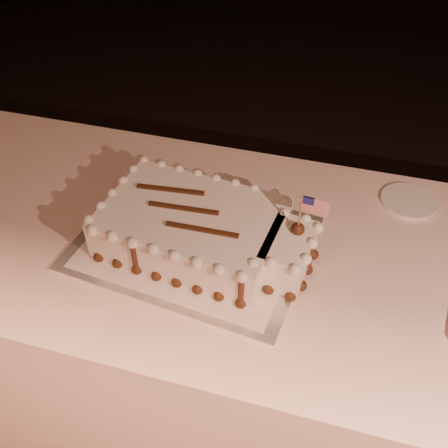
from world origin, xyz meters
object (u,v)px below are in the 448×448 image
(banquet_table, at_px, (247,333))
(sheet_cake, at_px, (203,230))
(side_plate, at_px, (408,201))
(cake_board, at_px, (193,243))

(banquet_table, bearing_deg, sheet_cake, -163.98)
(sheet_cake, height_order, side_plate, sheet_cake)
(banquet_table, relative_size, side_plate, 16.02)
(cake_board, height_order, side_plate, side_plate)
(banquet_table, height_order, side_plate, side_plate)
(sheet_cake, distance_m, side_plate, 0.58)
(banquet_table, height_order, sheet_cake, sheet_cake)
(side_plate, bearing_deg, cake_board, -149.04)
(side_plate, bearing_deg, sheet_cake, -147.26)
(cake_board, xyz_separation_m, sheet_cake, (0.03, -0.00, 0.06))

